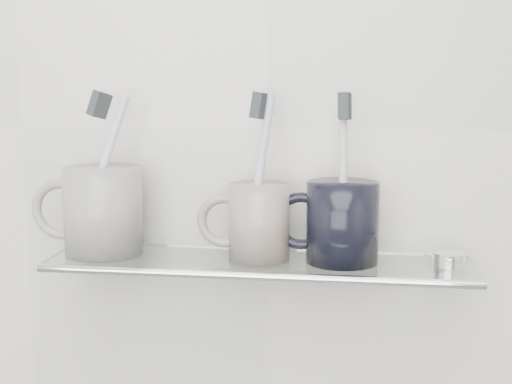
% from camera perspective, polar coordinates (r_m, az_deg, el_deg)
% --- Properties ---
extents(wall_back, '(2.50, 0.00, 2.50)m').
position_cam_1_polar(wall_back, '(0.88, 0.84, 5.06)').
color(wall_back, beige).
rests_on(wall_back, ground).
extents(shelf_glass, '(0.50, 0.12, 0.01)m').
position_cam_1_polar(shelf_glass, '(0.85, 0.29, -5.71)').
color(shelf_glass, silver).
rests_on(shelf_glass, wall_back).
extents(shelf_rail, '(0.50, 0.01, 0.01)m').
position_cam_1_polar(shelf_rail, '(0.79, -0.26, -6.75)').
color(shelf_rail, silver).
rests_on(shelf_rail, shelf_glass).
extents(bracket_left, '(0.02, 0.03, 0.02)m').
position_cam_1_polar(bracket_left, '(0.94, -12.11, -5.03)').
color(bracket_left, silver).
rests_on(bracket_left, wall_back).
extents(bracket_right, '(0.02, 0.03, 0.02)m').
position_cam_1_polar(bracket_right, '(0.89, 14.26, -5.93)').
color(bracket_right, silver).
rests_on(bracket_right, wall_back).
extents(mug_left, '(0.13, 0.13, 0.11)m').
position_cam_1_polar(mug_left, '(0.88, -12.13, -1.47)').
color(mug_left, silver).
rests_on(mug_left, shelf_glass).
extents(mug_left_handle, '(0.08, 0.01, 0.08)m').
position_cam_1_polar(mug_left_handle, '(0.90, -15.32, -1.36)').
color(mug_left_handle, silver).
rests_on(mug_left_handle, mug_left).
extents(toothbrush_left, '(0.07, 0.03, 0.18)m').
position_cam_1_polar(toothbrush_left, '(0.88, -12.24, 1.61)').
color(toothbrush_left, silver).
rests_on(toothbrush_left, mug_left).
extents(bristles_left, '(0.03, 0.03, 0.04)m').
position_cam_1_polar(bristles_left, '(0.87, -12.42, 6.84)').
color(bristles_left, '#262B2E').
rests_on(bristles_left, toothbrush_left).
extents(mug_center, '(0.08, 0.08, 0.09)m').
position_cam_1_polar(mug_center, '(0.84, 0.26, -2.40)').
color(mug_center, beige).
rests_on(mug_center, shelf_glass).
extents(mug_center_handle, '(0.07, 0.01, 0.07)m').
position_cam_1_polar(mug_center_handle, '(0.85, -2.58, -2.31)').
color(mug_center_handle, beige).
rests_on(mug_center_handle, mug_center).
extents(toothbrush_center, '(0.04, 0.02, 0.19)m').
position_cam_1_polar(toothbrush_center, '(0.83, 0.26, 1.40)').
color(toothbrush_center, '#ADC6DA').
rests_on(toothbrush_center, mug_center).
extents(bristles_center, '(0.02, 0.03, 0.03)m').
position_cam_1_polar(bristles_center, '(0.82, 0.27, 6.92)').
color(bristles_center, '#262B2E').
rests_on(bristles_center, toothbrush_center).
extents(mug_right, '(0.11, 0.11, 0.09)m').
position_cam_1_polar(mug_right, '(0.83, 6.92, -2.42)').
color(mug_right, black).
rests_on(mug_right, shelf_glass).
extents(mug_right_handle, '(0.07, 0.01, 0.07)m').
position_cam_1_polar(mug_right_handle, '(0.83, 3.63, -2.34)').
color(mug_right_handle, black).
rests_on(mug_right_handle, mug_right).
extents(toothbrush_right, '(0.02, 0.03, 0.19)m').
position_cam_1_polar(toothbrush_right, '(0.82, 7.00, 1.26)').
color(toothbrush_right, beige).
rests_on(toothbrush_right, mug_right).
extents(bristles_right, '(0.02, 0.03, 0.03)m').
position_cam_1_polar(bristles_right, '(0.82, 7.11, 6.83)').
color(bristles_right, '#262B2E').
rests_on(bristles_right, toothbrush_right).
extents(chrome_cap, '(0.04, 0.04, 0.01)m').
position_cam_1_polar(chrome_cap, '(0.85, 15.23, -5.21)').
color(chrome_cap, silver).
rests_on(chrome_cap, shelf_glass).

